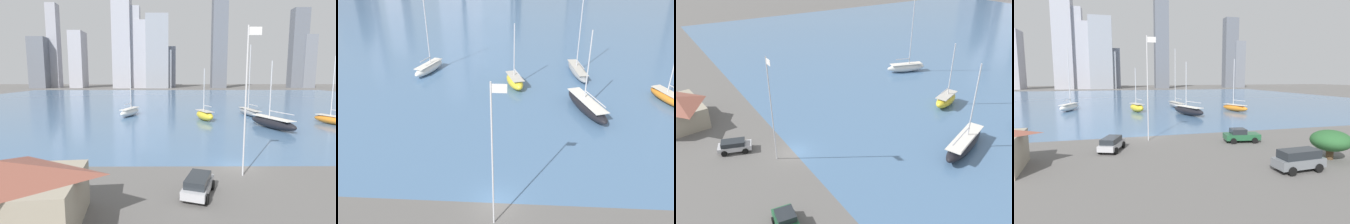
{
  "view_description": "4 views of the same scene",
  "coord_description": "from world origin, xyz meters",
  "views": [
    {
      "loc": [
        -7.07,
        -25.86,
        9.31
      ],
      "look_at": [
        -6.83,
        16.82,
        3.29
      ],
      "focal_mm": 28.0,
      "sensor_mm": 36.0,
      "label": 1
    },
    {
      "loc": [
        2.36,
        -23.53,
        22.47
      ],
      "look_at": [
        0.11,
        15.41,
        1.75
      ],
      "focal_mm": 35.0,
      "sensor_mm": 36.0,
      "label": 2
    },
    {
      "loc": [
        33.94,
        -14.06,
        24.44
      ],
      "look_at": [
        -0.67,
        8.28,
        3.46
      ],
      "focal_mm": 35.0,
      "sensor_mm": 36.0,
      "label": 3
    },
    {
      "loc": [
        -3.91,
        -36.64,
        8.31
      ],
      "look_at": [
        7.79,
        9.93,
        1.99
      ],
      "focal_mm": 28.0,
      "sensor_mm": 36.0,
      "label": 4
    }
  ],
  "objects": [
    {
      "name": "parked_wagon_silver",
      "position": [
        -4.6,
        -6.46,
        0.88
      ],
      "size": [
        3.1,
        4.64,
        1.6
      ],
      "rotation": [
        0.0,
        0.0,
        -0.33
      ],
      "color": "#B7B7BC",
      "rests_on": "ground_plane"
    },
    {
      "name": "sailboat_black",
      "position": [
        11.59,
        19.46,
        1.04
      ],
      "size": [
        5.83,
        11.06,
        11.8
      ],
      "rotation": [
        0.0,
        0.0,
        0.33
      ],
      "color": "black",
      "rests_on": "harbor_water"
    },
    {
      "name": "parked_pickup_green",
      "position": [
        11.63,
        -6.16,
        0.87
      ],
      "size": [
        4.73,
        2.8,
        1.75
      ],
      "rotation": [
        0.0,
        0.0,
        1.44
      ],
      "color": "#235B38",
      "rests_on": "ground_plane"
    },
    {
      "name": "boat_shed",
      "position": [
        -17.03,
        -11.14,
        2.19
      ],
      "size": [
        9.88,
        7.09,
        4.38
      ],
      "rotation": [
        0.0,
        0.0,
        0.1
      ],
      "color": "#9E937F",
      "rests_on": "ground_plane"
    },
    {
      "name": "ground_plane",
      "position": [
        0.0,
        0.0,
        0.0
      ],
      "size": [
        500.0,
        500.0,
        0.0
      ],
      "primitive_type": "plane",
      "color": "#605E5B"
    },
    {
      "name": "sailboat_white",
      "position": [
        -15.51,
        33.85,
        1.02
      ],
      "size": [
        4.67,
        8.69,
        15.62
      ],
      "rotation": [
        0.0,
        0.0,
        -0.33
      ],
      "color": "white",
      "rests_on": "harbor_water"
    },
    {
      "name": "flag_pole",
      "position": [
        0.11,
        -2.46,
        7.31
      ],
      "size": [
        1.24,
        0.14,
        13.62
      ],
      "color": "silver",
      "rests_on": "ground_plane"
    },
    {
      "name": "sailboat_yellow",
      "position": [
        0.86,
        27.97,
        1.09
      ],
      "size": [
        4.16,
        6.6,
        10.64
      ],
      "rotation": [
        0.0,
        0.0,
        0.33
      ],
      "color": "yellow",
      "rests_on": "harbor_water"
    }
  ]
}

